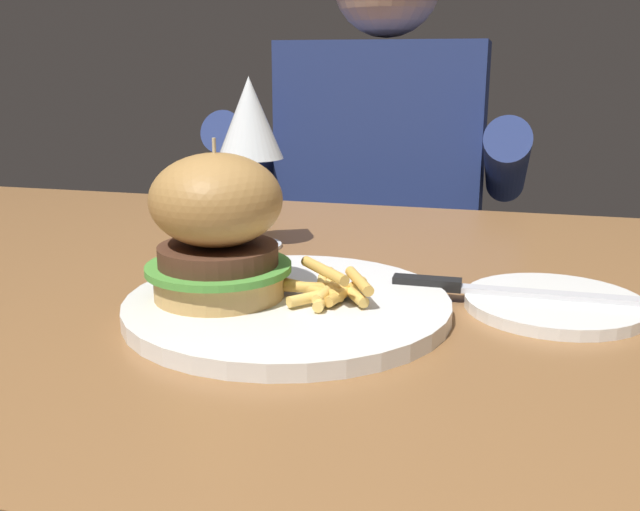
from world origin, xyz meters
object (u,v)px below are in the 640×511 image
object	(u,v)px
main_plate	(288,306)
table_knife	(494,289)
wine_glass	(250,123)
burger_sandwich	(217,226)
diner_person	(380,268)
bread_plate	(554,304)

from	to	relation	value
main_plate	table_knife	distance (m)	0.18
main_plate	wine_glass	bearing A→B (deg)	117.28
wine_glass	burger_sandwich	bearing A→B (deg)	-77.32
wine_glass	table_knife	xyz separation A→B (m)	(0.27, -0.14, -0.13)
table_knife	diner_person	distance (m)	0.75
main_plate	burger_sandwich	distance (m)	0.09
burger_sandwich	main_plate	bearing A→B (deg)	9.71
wine_glass	diner_person	size ratio (longest dim) A/B	0.16
bread_plate	diner_person	distance (m)	0.76
bread_plate	diner_person	bearing A→B (deg)	111.18
wine_glass	table_knife	world-z (taller)	wine_glass
wine_glass	bread_plate	xyz separation A→B (m)	(0.32, -0.14, -0.13)
main_plate	diner_person	xyz separation A→B (m)	(-0.05, 0.76, -0.18)
main_plate	bread_plate	size ratio (longest dim) A/B	1.80
burger_sandwich	wine_glass	distance (m)	0.23
main_plate	bread_plate	distance (m)	0.23
main_plate	table_knife	size ratio (longest dim) A/B	1.25
main_plate	table_knife	bearing A→B (deg)	22.17
diner_person	main_plate	bearing A→B (deg)	-86.17
main_plate	diner_person	world-z (taller)	diner_person
burger_sandwich	table_knife	size ratio (longest dim) A/B	0.61
wine_glass	bread_plate	size ratio (longest dim) A/B	1.25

